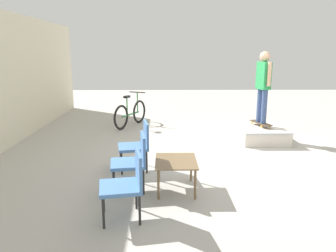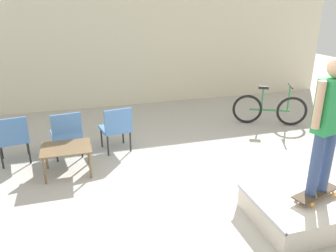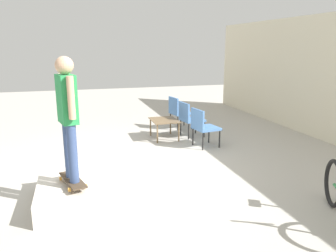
% 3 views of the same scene
% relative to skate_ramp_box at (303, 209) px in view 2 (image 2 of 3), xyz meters
% --- Properties ---
extents(ground_plane, '(24.00, 24.00, 0.00)m').
position_rel_skate_ramp_box_xyz_m(ground_plane, '(-1.20, 0.95, -0.16)').
color(ground_plane, '#B7B2A8').
extents(house_wall_back, '(12.00, 0.06, 3.00)m').
position_rel_skate_ramp_box_xyz_m(house_wall_back, '(-1.20, 5.85, 1.34)').
color(house_wall_back, beige).
rests_on(house_wall_back, ground_plane).
extents(skate_ramp_box, '(1.36, 1.07, 0.34)m').
position_rel_skate_ramp_box_xyz_m(skate_ramp_box, '(0.00, 0.00, 0.00)').
color(skate_ramp_box, silver).
rests_on(skate_ramp_box, ground_plane).
extents(skateboard_on_ramp, '(0.75, 0.39, 0.07)m').
position_rel_skate_ramp_box_xyz_m(skateboard_on_ramp, '(0.12, -0.03, 0.24)').
color(skateboard_on_ramp, '#473828').
rests_on(skateboard_on_ramp, skate_ramp_box).
extents(person_skater, '(0.56, 0.29, 1.71)m').
position_rel_skate_ramp_box_xyz_m(person_skater, '(0.12, -0.03, 1.26)').
color(person_skater, '#384C7A').
rests_on(person_skater, skateboard_on_ramp).
extents(coffee_table, '(0.80, 0.63, 0.48)m').
position_rel_skate_ramp_box_xyz_m(coffee_table, '(-2.93, 2.18, 0.26)').
color(coffee_table, brown).
rests_on(coffee_table, ground_plane).
extents(patio_chair_left, '(0.60, 0.60, 0.88)m').
position_rel_skate_ramp_box_xyz_m(patio_chair_left, '(-3.82, 2.83, 0.34)').
color(patio_chair_left, black).
rests_on(patio_chair_left, ground_plane).
extents(patio_chair_center, '(0.59, 0.59, 0.88)m').
position_rel_skate_ramp_box_xyz_m(patio_chair_center, '(-2.92, 2.83, 0.34)').
color(patio_chair_center, black).
rests_on(patio_chair_center, ground_plane).
extents(patio_chair_right, '(0.60, 0.60, 0.88)m').
position_rel_skate_ramp_box_xyz_m(patio_chair_right, '(-2.02, 2.83, 0.34)').
color(patio_chair_right, black).
rests_on(patio_chair_right, ground_plane).
extents(bicycle, '(1.54, 0.81, 0.96)m').
position_rel_skate_ramp_box_xyz_m(bicycle, '(1.60, 3.32, 0.21)').
color(bicycle, black).
rests_on(bicycle, ground_plane).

